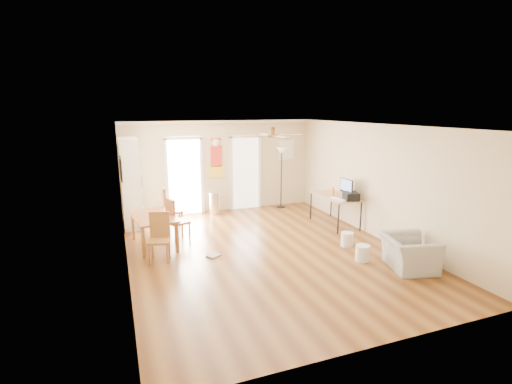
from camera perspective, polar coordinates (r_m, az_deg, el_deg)
name	(u,v)px	position (r m, az deg, el deg)	size (l,w,h in m)	color
floor	(266,251)	(8.03, 1.53, -8.91)	(7.00, 7.00, 0.00)	brown
ceiling	(267,126)	(7.48, 1.64, 9.95)	(5.50, 7.00, 0.00)	silver
wall_back	(220,166)	(10.92, -5.38, 3.86)	(5.50, 0.04, 2.60)	beige
wall_front	(378,250)	(4.73, 17.96, -8.35)	(5.50, 0.04, 2.60)	beige
wall_left	(123,202)	(7.11, -19.41, -1.50)	(0.04, 7.00, 2.60)	beige
wall_right	(378,182)	(9.04, 17.95, 1.49)	(0.04, 7.00, 2.60)	beige
crown_molding	(267,128)	(7.49, 1.64, 9.65)	(5.50, 7.00, 0.08)	white
kitchen_doorway	(184,177)	(10.72, -10.75, 2.18)	(0.90, 0.10, 2.10)	white
bathroom_doorway	(245,174)	(11.16, -1.61, 2.81)	(0.80, 0.10, 2.10)	white
wall_decal	(216,158)	(10.84, -6.02, 5.12)	(0.46, 0.03, 1.10)	red
ac_grille	(286,150)	(11.55, 4.54, 6.35)	(0.50, 0.04, 0.60)	white
framed_poster	(121,169)	(8.41, -19.71, 3.35)	(0.04, 0.66, 0.48)	black
ceiling_fan	(273,136)	(7.22, 2.54, 8.50)	(1.24, 1.24, 0.20)	#593819
bookshelf	(131,183)	(9.90, -18.39, 1.29)	(0.45, 1.00, 2.23)	white
dining_table	(154,231)	(8.53, -15.12, -5.66)	(0.81, 1.35, 0.67)	#955C30
dining_chair_right_a	(173,209)	(9.47, -12.48, -2.48)	(0.44, 0.44, 1.07)	#9E6133
dining_chair_right_b	(178,220)	(8.66, -11.64, -4.09)	(0.41, 0.41, 0.99)	#A16034
dining_chair_near	(159,238)	(7.60, -14.42, -6.77)	(0.39, 0.39, 0.95)	olive
trash_can	(215,203)	(10.73, -6.27, -1.71)	(0.29, 0.29, 0.62)	silver
torchiere_lamp	(281,178)	(11.30, 3.83, 2.14)	(0.34, 0.34, 1.81)	black
computer_desk	(335,210)	(9.89, 11.76, -2.70)	(0.71, 1.42, 0.76)	tan
imac	(346,188)	(9.58, 13.47, 0.53)	(0.07, 0.51, 0.48)	black
keyboard	(338,199)	(9.43, 12.28, -1.03)	(0.14, 0.44, 0.02)	white
printer	(351,196)	(9.41, 14.14, -0.60)	(0.32, 0.37, 0.19)	black
orange_bottle	(333,191)	(9.79, 11.51, 0.11)	(0.07, 0.07, 0.22)	orange
wastebasket_a	(347,239)	(8.50, 13.58, -6.94)	(0.26, 0.26, 0.30)	silver
wastebasket_b	(363,253)	(7.79, 15.77, -8.85)	(0.28, 0.28, 0.32)	silver
floor_cloth	(214,256)	(7.80, -6.40, -9.51)	(0.25, 0.20, 0.04)	gray
armchair	(409,253)	(7.65, 22.03, -8.52)	(0.95, 0.83, 0.62)	gray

